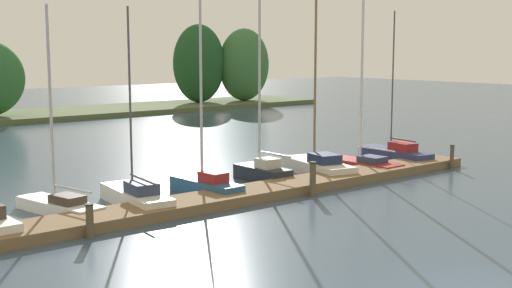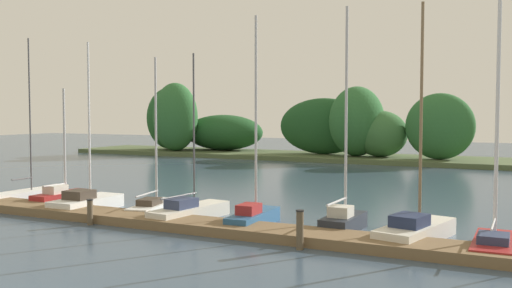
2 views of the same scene
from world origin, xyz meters
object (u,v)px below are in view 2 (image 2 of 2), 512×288
Objects in this scene: sailboat_1 at (63,196)px; sailboat_6 at (344,217)px; sailboat_2 at (88,201)px; sailboat_4 at (191,211)px; sailboat_0 at (30,193)px; sailboat_7 at (417,228)px; mooring_piling_2 at (300,230)px; sailboat_3 at (155,204)px; sailboat_8 at (494,238)px; sailboat_5 at (254,214)px; mooring_piling_1 at (90,212)px.

sailboat_1 is 0.67× the size of sailboat_6.
sailboat_2 reaches higher than sailboat_4.
sailboat_6 reaches higher than sailboat_0.
sailboat_7 is (8.85, 0.24, 0.05)m from sailboat_4.
sailboat_7 is (16.34, -0.31, 0.02)m from sailboat_1.
sailboat_2 is 1.11× the size of sailboat_4.
sailboat_2 is 11.34m from mooring_piling_2.
sailboat_3 is 13.70m from sailboat_8.
sailboat_6 reaches higher than sailboat_2.
sailboat_4 is 0.82× the size of sailboat_6.
sailboat_5 is at bearing 103.23° from sailboat_6.
sailboat_6 is 5.19m from sailboat_8.
sailboat_0 is 19.04m from sailboat_7.
sailboat_0 reaches higher than sailboat_3.
sailboat_8 is at bearing -84.15° from sailboat_4.
sailboat_3 is 11.25m from sailboat_7.
sailboat_6 is at bearing 93.32° from sailboat_7.
mooring_piling_2 is at bearing -134.70° from sailboat_5.
sailboat_1 is at bearing -97.85° from sailboat_0.
sailboat_0 is at bearing 77.29° from sailboat_3.
sailboat_2 is 0.93× the size of sailboat_8.
sailboat_2 is 3.06m from sailboat_3.
sailboat_0 is at bearing 81.72° from sailboat_1.
sailboat_8 is at bearing -87.61° from sailboat_7.
sailboat_2 is 14.13m from sailboat_7.
sailboat_1 reaches higher than mooring_piling_1.
sailboat_7 is 12.10m from mooring_piling_1.
sailboat_2 is at bearing 88.97° from sailboat_8.
mooring_piling_2 is at bearing -124.15° from sailboat_3.
sailboat_7 is 2.47m from sailboat_8.
sailboat_0 is 16.37m from mooring_piling_2.
mooring_piling_1 is at bearing 138.72° from sailboat_4.
sailboat_3 is 3.44m from mooring_piling_1.
mooring_piling_2 is (5.79, -2.66, 0.26)m from sailboat_4.
sailboat_8 is 6.03m from mooring_piling_2.
sailboat_8 is at bearing -91.30° from sailboat_1.
sailboat_5 is at bearing -89.96° from sailboat_2.
sailboat_2 is (2.21, -0.74, -0.01)m from sailboat_1.
sailboat_5 is 3.93m from mooring_piling_2.
sailboat_6 is 1.02× the size of sailboat_8.
sailboat_8 is (11.28, -0.19, 0.06)m from sailboat_4.
sailboat_3 is 8.87m from mooring_piling_2.
sailboat_2 is 5.28m from sailboat_4.
sailboat_6 reaches higher than sailboat_1.
sailboat_4 is (5.28, 0.20, -0.03)m from sailboat_2.
sailboat_3 is 6.73× the size of mooring_piling_1.
sailboat_3 is at bearing 78.04° from sailboat_5.
sailboat_1 is 0.81× the size of sailboat_4.
sailboat_4 is at bearing 97.23° from sailboat_6.
sailboat_2 is 0.93× the size of sailboat_5.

